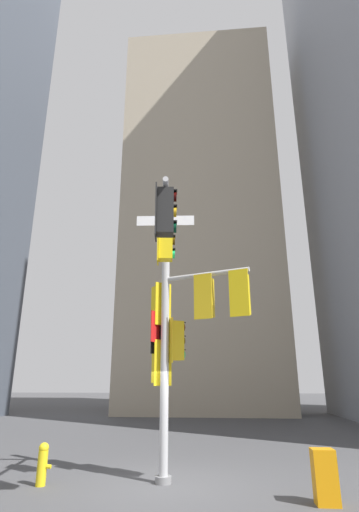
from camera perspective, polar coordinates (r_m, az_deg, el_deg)
ground at (r=10.37m, az=-2.43°, el=-30.73°), size 120.00×120.00×0.00m
building_mid_block at (r=34.71m, az=3.35°, el=4.80°), size 12.11×12.11×31.29m
signal_pole_assembly at (r=9.74m, az=-0.38°, el=-7.08°), size 2.97×3.67×7.12m
fire_hydrant at (r=10.54m, az=-19.69°, el=-26.98°), size 0.33×0.23×0.90m
newspaper_box at (r=9.12m, az=20.81°, el=-28.31°), size 0.45×0.36×0.99m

